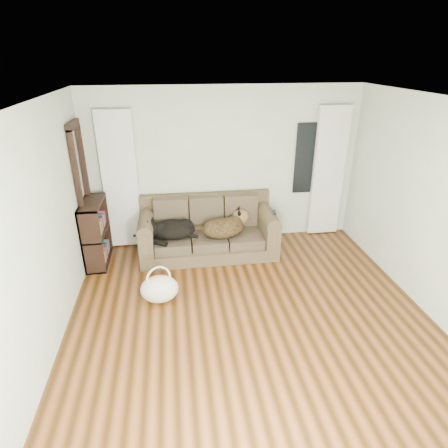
{
  "coord_description": "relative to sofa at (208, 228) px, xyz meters",
  "views": [
    {
      "loc": [
        -0.86,
        -3.49,
        3.04
      ],
      "look_at": [
        -0.14,
        1.6,
        0.67
      ],
      "focal_mm": 30.0,
      "sensor_mm": 36.0,
      "label": 1
    }
  ],
  "objects": [
    {
      "name": "tv_remote",
      "position": [
        1.04,
        -0.17,
        0.28
      ],
      "size": [
        0.08,
        0.2,
        0.02
      ],
      "primitive_type": "cube",
      "rotation": [
        0.0,
        0.0,
        -0.1
      ],
      "color": "black",
      "rests_on": "sofa"
    },
    {
      "name": "dog_shepherd",
      "position": [
        0.27,
        -0.09,
        0.04
      ],
      "size": [
        0.81,
        0.65,
        0.32
      ],
      "primitive_type": "ellipsoid",
      "rotation": [
        0.0,
        0.0,
        3.36
      ],
      "color": "black",
      "rests_on": "sofa"
    },
    {
      "name": "door_casing",
      "position": [
        -1.86,
        0.08,
        0.6
      ],
      "size": [
        0.07,
        0.6,
        2.1
      ],
      "primitive_type": "cube",
      "color": "black",
      "rests_on": "ground"
    },
    {
      "name": "bookshelf",
      "position": [
        -1.75,
        -0.04,
        0.05
      ],
      "size": [
        0.4,
        0.84,
        1.01
      ],
      "primitive_type": "cube",
      "rotation": [
        0.0,
        0.0,
        -0.12
      ],
      "color": "black",
      "rests_on": "floor"
    },
    {
      "name": "wall_back",
      "position": [
        0.34,
        0.53,
        0.85
      ],
      "size": [
        4.5,
        0.04,
        2.6
      ],
      "primitive_type": "cube",
      "color": "silver",
      "rests_on": "ground"
    },
    {
      "name": "curtain_right",
      "position": [
        2.14,
        0.45,
        0.7
      ],
      "size": [
        0.55,
        0.08,
        2.25
      ],
      "primitive_type": "cube",
      "color": "white",
      "rests_on": "ground"
    },
    {
      "name": "window_pane",
      "position": [
        1.79,
        0.5,
        0.95
      ],
      "size": [
        0.5,
        0.03,
        1.2
      ],
      "primitive_type": "cube",
      "color": "black",
      "rests_on": "wall_back"
    },
    {
      "name": "dog_black_lab",
      "position": [
        -0.6,
        -0.08,
        0.03
      ],
      "size": [
        0.76,
        0.57,
        0.3
      ],
      "primitive_type": "ellipsoid",
      "rotation": [
        0.0,
        0.0,
        -0.13
      ],
      "color": "black",
      "rests_on": "sofa"
    },
    {
      "name": "ceiling",
      "position": [
        0.34,
        -1.97,
        2.15
      ],
      "size": [
        5.0,
        5.0,
        0.0
      ],
      "primitive_type": "plane",
      "color": "white",
      "rests_on": "ground"
    },
    {
      "name": "wall_left",
      "position": [
        -1.91,
        -1.97,
        0.85
      ],
      "size": [
        0.04,
        5.0,
        2.6
      ],
      "primitive_type": "cube",
      "color": "silver",
      "rests_on": "ground"
    },
    {
      "name": "tote_bag",
      "position": [
        -0.78,
        -1.24,
        -0.29
      ],
      "size": [
        0.53,
        0.42,
        0.37
      ],
      "primitive_type": "ellipsoid",
      "rotation": [
        0.0,
        0.0,
        0.06
      ],
      "color": "beige",
      "rests_on": "floor"
    },
    {
      "name": "sofa",
      "position": [
        0.0,
        0.0,
        0.0
      ],
      "size": [
        2.18,
        0.94,
        0.89
      ],
      "primitive_type": "cube",
      "color": "#393120",
      "rests_on": "floor"
    },
    {
      "name": "floor",
      "position": [
        0.34,
        -1.97,
        -0.45
      ],
      "size": [
        5.0,
        5.0,
        0.0
      ],
      "primitive_type": "plane",
      "color": "#331E09",
      "rests_on": "ground"
    },
    {
      "name": "curtain_left",
      "position": [
        -1.36,
        0.45,
        0.7
      ],
      "size": [
        0.55,
        0.08,
        2.25
      ],
      "primitive_type": "cube",
      "color": "white",
      "rests_on": "ground"
    }
  ]
}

